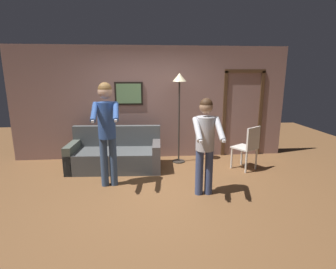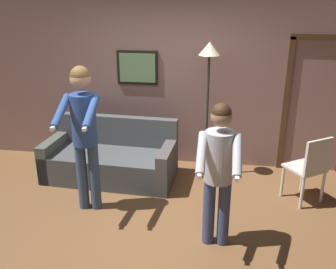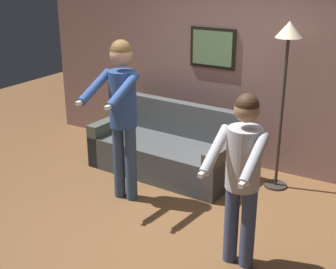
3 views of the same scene
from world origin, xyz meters
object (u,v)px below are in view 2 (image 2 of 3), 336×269
Objects in this scene: person_standing_left at (84,125)px; person_standing_right at (219,165)px; dining_chair_distant at (310,166)px; torchiere_lamp at (209,70)px; couch at (111,160)px.

person_standing_left reaches higher than person_standing_right.
dining_chair_distant is at bearing 42.30° from person_standing_right.
person_standing_right is (1.62, -0.50, -0.18)m from person_standing_left.
person_standing_right is 1.73× the size of dining_chair_distant.
torchiere_lamp is 1.83m from person_standing_right.
person_standing_right reaches higher than dining_chair_distant.
person_standing_left is 2.90m from dining_chair_distant.
dining_chair_distant is at bearing -24.82° from torchiere_lamp.
person_standing_left is at bearing -91.43° from couch.
dining_chair_distant reaches higher than couch.
torchiere_lamp reaches higher than person_standing_left.
person_standing_right reaches higher than couch.
person_standing_left is (-1.41, -1.20, -0.48)m from torchiere_lamp.
person_standing_right is 1.63m from dining_chair_distant.
person_standing_right is at bearing -83.12° from torchiere_lamp.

